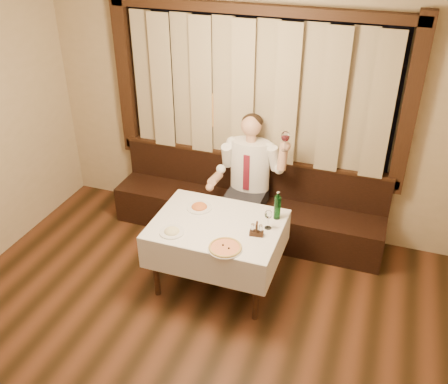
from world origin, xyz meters
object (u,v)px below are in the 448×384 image
(pizza, at_px, (225,248))
(pasta_red, at_px, (199,205))
(green_bottle, at_px, (277,207))
(seated_man, at_px, (249,172))
(cruet_caddy, at_px, (257,231))
(pasta_cream, at_px, (172,230))
(dining_table, at_px, (217,232))
(banquette, at_px, (247,209))

(pizza, xyz_separation_m, pasta_red, (-0.48, 0.56, 0.02))
(green_bottle, relative_size, seated_man, 0.20)
(pasta_red, relative_size, cruet_caddy, 1.87)
(green_bottle, xyz_separation_m, seated_man, (-0.50, 0.65, -0.02))
(pizza, xyz_separation_m, pasta_cream, (-0.57, 0.07, 0.02))
(pasta_cream, xyz_separation_m, green_bottle, (0.88, 0.58, 0.10))
(dining_table, bearing_deg, banquette, 90.00)
(pizza, bearing_deg, pasta_red, 130.41)
(pizza, relative_size, green_bottle, 1.06)
(dining_table, xyz_separation_m, green_bottle, (0.53, 0.28, 0.23))
(cruet_caddy, xyz_separation_m, seated_man, (-0.39, 1.00, 0.06))
(dining_table, bearing_deg, seated_man, 87.86)
(pizza, xyz_separation_m, seated_man, (-0.18, 1.30, 0.09))
(banquette, bearing_deg, seated_man, -69.13)
(green_bottle, bearing_deg, banquette, 125.51)
(pizza, distance_m, seated_man, 1.32)
(seated_man, bearing_deg, pasta_red, -112.32)
(green_bottle, distance_m, seated_man, 0.82)
(green_bottle, relative_size, cruet_caddy, 2.15)
(pasta_cream, distance_m, cruet_caddy, 0.81)
(dining_table, bearing_deg, cruet_caddy, -9.09)
(pasta_red, xyz_separation_m, cruet_caddy, (0.69, -0.26, 0.01))
(pasta_cream, bearing_deg, seated_man, 72.51)
(dining_table, distance_m, seated_man, 0.96)
(cruet_caddy, bearing_deg, pizza, -132.06)
(pizza, height_order, cruet_caddy, cruet_caddy)
(banquette, height_order, green_bottle, green_bottle)
(banquette, xyz_separation_m, dining_table, (0.00, -1.02, 0.34))
(pasta_red, relative_size, seated_man, 0.17)
(seated_man, bearing_deg, dining_table, -92.14)
(banquette, height_order, cruet_caddy, banquette)
(pasta_red, distance_m, green_bottle, 0.81)
(banquette, height_order, pasta_cream, banquette)
(seated_man, bearing_deg, pasta_cream, -107.49)
(banquette, bearing_deg, pasta_cream, -104.95)
(dining_table, relative_size, seated_man, 0.84)
(seated_man, bearing_deg, banquette, 110.87)
(seated_man, bearing_deg, cruet_caddy, -68.91)
(pasta_red, bearing_deg, banquette, 72.09)
(dining_table, height_order, cruet_caddy, cruet_caddy)
(pizza, bearing_deg, dining_table, 119.93)
(cruet_caddy, relative_size, seated_man, 0.09)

